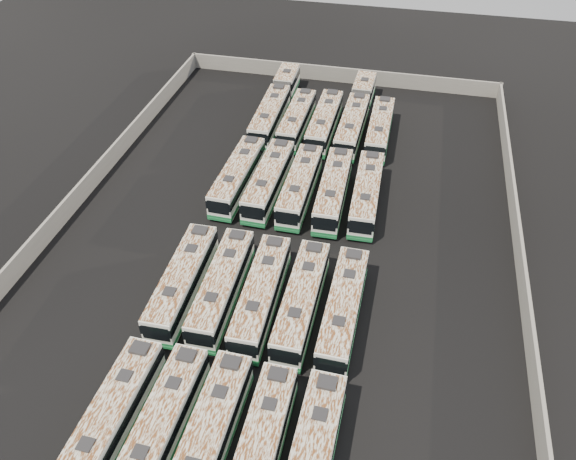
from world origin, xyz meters
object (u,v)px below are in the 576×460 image
object	(u,v)px
bus_front_far_left	(111,420)
bus_back_right	(356,113)
bus_back_center	(324,122)
bus_midback_far_left	(238,176)
bus_midback_far_right	(367,193)
bus_midfront_far_right	(343,309)
bus_back_far_left	(276,104)
bus_front_center	(208,439)
bus_midback_right	(333,190)
bus_midfront_left	(222,287)
bus_back_far_right	(380,129)
bus_back_left	(297,120)
bus_midfront_far_left	(183,281)
bus_midback_center	(300,186)
bus_midfront_center	(261,295)
bus_midfront_right	(301,301)
bus_front_right	(260,451)
bus_front_left	(161,428)
bus_midback_left	(269,180)

from	to	relation	value
bus_front_far_left	bus_back_right	size ratio (longest dim) A/B	0.64
bus_back_center	bus_midback_far_left	bearing A→B (deg)	-116.82
bus_front_far_left	bus_midback_far_right	world-z (taller)	bus_front_far_left
bus_midfront_far_right	bus_back_far_left	bearing A→B (deg)	113.45
bus_front_center	bus_midback_right	bearing A→B (deg)	84.02
bus_midfront_left	bus_back_far_right	bearing A→B (deg)	69.56
bus_back_center	bus_back_left	bearing A→B (deg)	-178.90
bus_front_far_left	bus_midfront_far_left	size ratio (longest dim) A/B	0.99
bus_midback_center	bus_back_far_right	distance (m)	15.51
bus_midfront_far_left	bus_midfront_far_right	size ratio (longest dim) A/B	1.01
bus_front_far_left	bus_midfront_center	world-z (taller)	bus_midfront_center
bus_midfront_far_right	bus_midback_right	distance (m)	16.51
bus_back_left	bus_midfront_far_right	bearing A→B (deg)	-70.13
bus_back_center	bus_back_right	bearing A→B (deg)	41.99
bus_midfront_right	bus_back_far_right	distance (m)	30.10
bus_midback_far_left	bus_midback_far_right	size ratio (longest dim) A/B	1.01
bus_midback_far_right	bus_front_right	bearing A→B (deg)	-97.81
bus_front_right	bus_back_left	distance (m)	43.91
bus_midback_far_left	bus_back_left	size ratio (longest dim) A/B	1.04
bus_front_left	bus_midfront_right	bearing A→B (deg)	64.13
bus_front_right	bus_midfront_center	world-z (taller)	bus_midfront_center
bus_front_right	bus_midback_right	world-z (taller)	bus_midback_right
bus_front_center	bus_midfront_left	distance (m)	14.02
bus_front_left	bus_midfront_center	distance (m)	13.78
bus_midfront_far_right	bus_midback_far_right	size ratio (longest dim) A/B	1.00
bus_front_center	bus_back_far_right	bearing A→B (deg)	81.70
bus_front_center	bus_midfront_center	size ratio (longest dim) A/B	1.00
bus_front_far_left	bus_midfront_far_left	bearing A→B (deg)	91.50
bus_front_left	bus_midfront_far_right	world-z (taller)	bus_midfront_far_right
bus_midfront_left	bus_back_right	xyz separation A→B (m)	(7.10, 32.91, 0.02)
bus_back_far_left	bus_back_left	size ratio (longest dim) A/B	1.63
bus_midfront_far_left	bus_front_right	bearing A→B (deg)	-53.18
bus_front_right	bus_midback_right	xyz separation A→B (m)	(-0.07, 29.56, 0.04)
bus_front_far_left	bus_back_right	bearing A→B (deg)	78.66
bus_midback_far_left	bus_midback_left	size ratio (longest dim) A/B	0.99
bus_front_right	bus_midfront_center	xyz separation A→B (m)	(-3.53, 13.43, 0.05)
bus_midfront_far_left	bus_back_left	xyz separation A→B (m)	(3.55, 29.93, -0.06)
bus_midfront_left	bus_back_right	distance (m)	33.66
bus_midback_left	bus_midback_right	distance (m)	7.01
bus_front_left	bus_back_center	distance (m)	43.44
bus_midback_left	bus_back_far_right	world-z (taller)	bus_midback_left
bus_midback_left	bus_midback_far_right	xyz separation A→B (m)	(10.47, 0.08, -0.04)
bus_midback_right	bus_front_center	bearing A→B (deg)	-98.04
bus_midfront_left	bus_midback_right	bearing A→B (deg)	65.17
bus_midback_left	bus_midfront_far_right	bearing A→B (deg)	-56.04
bus_midback_far_left	bus_midfront_far_right	bearing A→B (deg)	-47.86
bus_midback_left	bus_midback_right	world-z (taller)	bus_midback_left
bus_midfront_far_left	bus_midback_far_right	xyz separation A→B (m)	(13.94, 16.38, -0.02)
bus_midfront_left	bus_midback_center	size ratio (longest dim) A/B	1.00
bus_midback_right	bus_front_right	bearing A→B (deg)	-91.16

